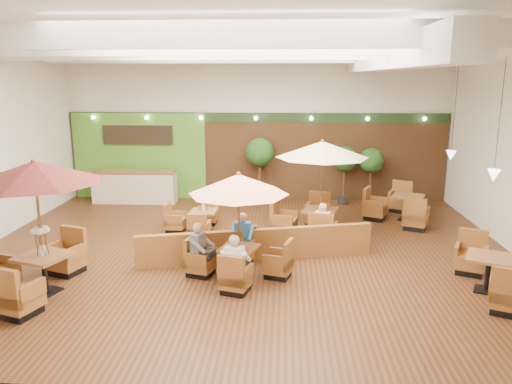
# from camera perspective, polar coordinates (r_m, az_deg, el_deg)

# --- Properties ---
(room) EXTENTS (14.04, 14.00, 5.52)m
(room) POSITION_cam_1_polar(r_m,az_deg,el_deg) (13.68, -0.05, 9.41)
(room) COLOR #381E0F
(room) RESTS_ON ground
(service_counter) EXTENTS (3.00, 0.75, 1.18)m
(service_counter) POSITION_cam_1_polar(r_m,az_deg,el_deg) (18.74, -13.68, 0.58)
(service_counter) COLOR beige
(service_counter) RESTS_ON ground
(booth_divider) EXTENTS (5.80, 1.64, 0.82)m
(booth_divider) POSITION_cam_1_polar(r_m,az_deg,el_deg) (12.44, 0.11, -6.10)
(booth_divider) COLOR brown
(booth_divider) RESTS_ON ground
(table_0) EXTENTS (2.84, 3.00, 2.89)m
(table_0) POSITION_cam_1_polar(r_m,az_deg,el_deg) (11.16, -24.06, -0.74)
(table_0) COLOR brown
(table_0) RESTS_ON ground
(table_1) EXTENTS (2.51, 2.51, 2.45)m
(table_1) POSITION_cam_1_polar(r_m,az_deg,el_deg) (11.14, -1.99, -1.55)
(table_1) COLOR brown
(table_1) RESTS_ON ground
(table_2) EXTENTS (2.74, 2.88, 2.81)m
(table_2) POSITION_cam_1_polar(r_m,az_deg,el_deg) (14.08, 7.21, 2.78)
(table_2) COLOR brown
(table_2) RESTS_ON ground
(table_3) EXTENTS (1.55, 2.28, 1.45)m
(table_3) POSITION_cam_1_polar(r_m,az_deg,el_deg) (14.82, -6.79, -2.95)
(table_3) COLOR brown
(table_3) RESTS_ON ground
(table_4) EXTENTS (1.18, 2.86, 1.00)m
(table_4) POSITION_cam_1_polar(r_m,az_deg,el_deg) (11.84, 24.96, -8.53)
(table_4) COLOR brown
(table_4) RESTS_ON ground
(table_5) EXTENTS (2.07, 2.94, 1.03)m
(table_5) POSITION_cam_1_polar(r_m,az_deg,el_deg) (16.65, 15.88, -1.79)
(table_5) COLOR brown
(table_5) RESTS_ON ground
(topiary_0) EXTENTS (1.02, 1.02, 2.37)m
(topiary_0) POSITION_cam_1_polar(r_m,az_deg,el_deg) (17.94, 0.42, 4.26)
(topiary_0) COLOR black
(topiary_0) RESTS_ON ground
(topiary_1) EXTENTS (0.90, 0.90, 2.10)m
(topiary_1) POSITION_cam_1_polar(r_m,az_deg,el_deg) (18.08, 10.09, 3.48)
(topiary_1) COLOR black
(topiary_1) RESTS_ON ground
(topiary_2) EXTENTS (0.88, 0.88, 2.04)m
(topiary_2) POSITION_cam_1_polar(r_m,az_deg,el_deg) (18.22, 13.03, 3.28)
(topiary_2) COLOR black
(topiary_2) RESTS_ON ground
(diner_0) EXTENTS (0.44, 0.39, 0.83)m
(diner_0) POSITION_cam_1_polar(r_m,az_deg,el_deg) (10.57, -2.39, -7.55)
(diner_0) COLOR white
(diner_0) RESTS_ON ground
(diner_1) EXTENTS (0.42, 0.35, 0.80)m
(diner_1) POSITION_cam_1_polar(r_m,az_deg,el_deg) (12.26, -1.58, -4.70)
(diner_1) COLOR #2A76B9
(diner_1) RESTS_ON ground
(diner_2) EXTENTS (0.40, 0.44, 0.80)m
(diner_2) POSITION_cam_1_polar(r_m,az_deg,el_deg) (11.52, -6.41, -5.94)
(diner_2) COLOR slate
(diner_2) RESTS_ON ground
(diner_3) EXTENTS (0.39, 0.35, 0.71)m
(diner_3) POSITION_cam_1_polar(r_m,az_deg,el_deg) (13.38, 7.65, -3.44)
(diner_3) COLOR #2A76B9
(diner_3) RESTS_ON ground
(diner_4) EXTENTS (0.44, 0.40, 0.80)m
(diner_4) POSITION_cam_1_polar(r_m,az_deg,el_deg) (13.37, 7.66, -3.30)
(diner_4) COLOR white
(diner_4) RESTS_ON ground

